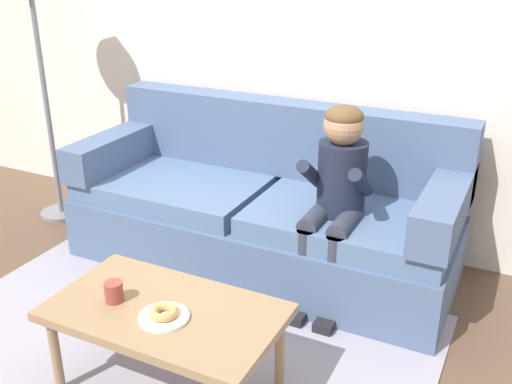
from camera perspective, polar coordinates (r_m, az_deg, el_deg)
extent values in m
plane|color=brown|center=(3.15, -6.99, -13.26)|extent=(10.00, 10.00, 0.00)
cube|color=silver|center=(3.81, 3.88, 16.07)|extent=(8.00, 0.10, 2.80)
cube|color=#9993A3|center=(2.99, -9.69, -15.62)|extent=(2.51, 1.99, 0.01)
cube|color=slate|center=(3.62, 0.50, -4.41)|extent=(2.30, 0.90, 0.38)
cube|color=slate|center=(3.74, -7.77, 0.52)|extent=(1.10, 0.74, 0.12)
cube|color=slate|center=(3.28, 9.21, -2.87)|extent=(1.10, 0.74, 0.12)
cube|color=slate|center=(3.71, 2.90, 5.30)|extent=(2.30, 0.20, 0.46)
cube|color=slate|center=(3.99, -13.20, 4.16)|extent=(0.20, 0.90, 0.22)
cube|color=slate|center=(3.17, 17.86, -1.30)|extent=(0.20, 0.90, 0.22)
cube|color=#937551|center=(2.56, -8.82, -11.47)|extent=(0.99, 0.57, 0.04)
cylinder|color=#937551|center=(2.79, -18.85, -14.77)|extent=(0.04, 0.04, 0.40)
cylinder|color=#937551|center=(3.05, -13.01, -10.52)|extent=(0.04, 0.04, 0.40)
cylinder|color=#937551|center=(2.67, 2.31, -15.38)|extent=(0.04, 0.04, 0.40)
cylinder|color=#1E2338|center=(3.17, 8.32, 1.36)|extent=(0.26, 0.26, 0.40)
sphere|color=tan|center=(3.05, 8.52, 6.42)|extent=(0.21, 0.21, 0.21)
ellipsoid|color=brown|center=(3.04, 8.57, 7.27)|extent=(0.20, 0.20, 0.12)
cylinder|color=#333847|center=(3.13, 5.86, -2.53)|extent=(0.11, 0.30, 0.11)
cylinder|color=#333847|center=(3.12, 4.70, -7.42)|extent=(0.09, 0.09, 0.44)
cube|color=black|center=(3.21, 4.22, -11.69)|extent=(0.10, 0.20, 0.06)
cylinder|color=#1E2338|center=(3.10, 5.36, 1.74)|extent=(0.07, 0.29, 0.23)
cylinder|color=#333847|center=(3.09, 8.64, -3.08)|extent=(0.11, 0.30, 0.11)
cylinder|color=#333847|center=(3.07, 7.50, -8.05)|extent=(0.09, 0.09, 0.44)
cube|color=black|center=(3.17, 6.96, -12.36)|extent=(0.10, 0.20, 0.06)
cylinder|color=#1E2338|center=(3.02, 10.16, 0.90)|extent=(0.07, 0.29, 0.23)
cylinder|color=white|center=(2.48, -8.93, -11.91)|extent=(0.21, 0.21, 0.01)
torus|color=tan|center=(2.47, -8.96, -11.44)|extent=(0.16, 0.16, 0.04)
cylinder|color=#993D38|center=(2.61, -13.63, -9.39)|extent=(0.08, 0.08, 0.09)
cube|color=#339E56|center=(3.44, -15.80, -10.07)|extent=(0.16, 0.09, 0.05)
cylinder|color=#339E56|center=(3.50, -16.86, -9.67)|extent=(0.06, 0.06, 0.05)
cylinder|color=#339E56|center=(3.39, -14.70, -10.47)|extent=(0.06, 0.06, 0.05)
cylinder|color=slate|center=(4.59, -18.33, -1.92)|extent=(0.30, 0.30, 0.03)
cylinder|color=slate|center=(4.31, -19.75, 8.55)|extent=(0.04, 0.04, 1.70)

